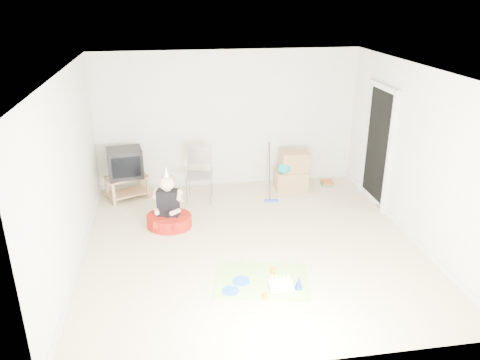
{
  "coord_description": "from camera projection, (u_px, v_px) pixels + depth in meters",
  "views": [
    {
      "loc": [
        -1.13,
        -6.12,
        3.58
      ],
      "look_at": [
        -0.1,
        0.4,
        0.9
      ],
      "focal_mm": 35.0,
      "sensor_mm": 36.0,
      "label": 1
    }
  ],
  "objects": [
    {
      "name": "crt_tv",
      "position": [
        125.0,
        163.0,
        8.42
      ],
      "size": [
        0.67,
        0.59,
        0.52
      ],
      "primitive_type": "cube",
      "rotation": [
        0.0,
        0.0,
        0.15
      ],
      "color": "black",
      "rests_on": "tv_stand"
    },
    {
      "name": "book_pile",
      "position": [
        327.0,
        183.0,
        9.31
      ],
      "size": [
        0.29,
        0.34,
        0.06
      ],
      "color": "#236B49",
      "rests_on": "ground"
    },
    {
      "name": "blue_party_hat",
      "position": [
        299.0,
        283.0,
        6.02
      ],
      "size": [
        0.12,
        0.12,
        0.16
      ],
      "primitive_type": "cone",
      "rotation": [
        0.0,
        0.0,
        0.05
      ],
      "color": "#1A49B6",
      "rests_on": "party_mat"
    },
    {
      "name": "folding_chair",
      "position": [
        199.0,
        175.0,
        8.41
      ],
      "size": [
        0.52,
        0.51,
        1.02
      ],
      "color": "gray",
      "rests_on": "ground"
    },
    {
      "name": "party_mat",
      "position": [
        262.0,
        280.0,
        6.22
      ],
      "size": [
        1.4,
        1.14,
        0.01
      ],
      "primitive_type": "cube",
      "rotation": [
        0.0,
        0.0,
        -0.22
      ],
      "color": "#FF35A0",
      "rests_on": "ground"
    },
    {
      "name": "seated_woman",
      "position": [
        169.0,
        214.0,
        7.56
      ],
      "size": [
        0.9,
        0.9,
        1.06
      ],
      "color": "#AA1A0F",
      "rests_on": "ground"
    },
    {
      "name": "floor_mop",
      "position": [
        272.0,
        188.0,
        8.45
      ],
      "size": [
        0.27,
        0.35,
        1.04
      ],
      "color": "blue",
      "rests_on": "ground"
    },
    {
      "name": "orange_cup_near",
      "position": [
        273.0,
        270.0,
        6.36
      ],
      "size": [
        0.08,
        0.08,
        0.08
      ],
      "primitive_type": "cylinder",
      "rotation": [
        0.0,
        0.0,
        -0.11
      ],
      "color": "#D36317",
      "rests_on": "party_mat"
    },
    {
      "name": "orange_cup_far",
      "position": [
        265.0,
        296.0,
        5.84
      ],
      "size": [
        0.09,
        0.09,
        0.07
      ],
      "primitive_type": "cylinder",
      "rotation": [
        0.0,
        0.0,
        -0.48
      ],
      "color": "#D36317",
      "rests_on": "party_mat"
    },
    {
      "name": "tv_stand",
      "position": [
        127.0,
        185.0,
        8.58
      ],
      "size": [
        0.82,
        0.68,
        0.44
      ],
      "color": "#AC7B4D",
      "rests_on": "ground"
    },
    {
      "name": "blue_plate_near",
      "position": [
        241.0,
        281.0,
        6.19
      ],
      "size": [
        0.25,
        0.25,
        0.01
      ],
      "primitive_type": "cylinder",
      "rotation": [
        0.0,
        0.0,
        -0.08
      ],
      "color": "blue",
      "rests_on": "party_mat"
    },
    {
      "name": "blue_plate_far",
      "position": [
        231.0,
        291.0,
        5.99
      ],
      "size": [
        0.24,
        0.24,
        0.01
      ],
      "primitive_type": "cylinder",
      "rotation": [
        0.0,
        0.0,
        -0.09
      ],
      "color": "blue",
      "rests_on": "party_mat"
    },
    {
      "name": "birthday_cake",
      "position": [
        281.0,
        286.0,
        6.03
      ],
      "size": [
        0.31,
        0.25,
        0.14
      ],
      "color": "white",
      "rests_on": "party_mat"
    },
    {
      "name": "cardboard_boxes",
      "position": [
        292.0,
        172.0,
        8.95
      ],
      "size": [
        0.62,
        0.47,
        0.76
      ],
      "color": "#AA7E52",
      "rests_on": "ground"
    },
    {
      "name": "doorway_recess",
      "position": [
        378.0,
        148.0,
        8.18
      ],
      "size": [
        0.02,
        0.9,
        2.05
      ],
      "primitive_type": "cube",
      "color": "black",
      "rests_on": "ground"
    },
    {
      "name": "ground",
      "position": [
        251.0,
        244.0,
        7.11
      ],
      "size": [
        5.0,
        5.0,
        0.0
      ],
      "primitive_type": "plane",
      "color": "beige",
      "rests_on": "ground"
    }
  ]
}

